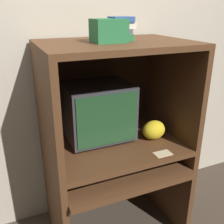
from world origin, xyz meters
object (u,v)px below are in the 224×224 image
at_px(crt_monitor, 98,111).
at_px(mouse, 145,161).
at_px(keyboard, 110,171).
at_px(book_stack, 121,29).
at_px(snack_bag, 154,130).
at_px(storage_box, 109,31).

xyz_separation_m(crt_monitor, mouse, (0.27, -0.24, -0.34)).
distance_m(keyboard, book_stack, 0.93).
distance_m(keyboard, snack_bag, 0.43).
xyz_separation_m(keyboard, snack_bag, (0.38, 0.07, 0.20)).
bearing_deg(storage_box, snack_bag, -4.91).
height_order(crt_monitor, mouse, crt_monitor).
bearing_deg(snack_bag, keyboard, -169.20).
bearing_deg(keyboard, storage_box, 69.68).
distance_m(keyboard, storage_box, 0.91).
bearing_deg(book_stack, storage_box, -153.57).
relative_size(mouse, storage_box, 0.32).
relative_size(crt_monitor, snack_bag, 2.66).
bearing_deg(mouse, snack_bag, 33.36).
distance_m(snack_bag, storage_box, 0.78).
distance_m(keyboard, mouse, 0.28).
relative_size(keyboard, mouse, 6.87).
height_order(keyboard, mouse, mouse).
bearing_deg(book_stack, keyboard, -132.59).
height_order(crt_monitor, storage_box, storage_box).
xyz_separation_m(keyboard, storage_box, (0.04, 0.10, 0.90)).
bearing_deg(book_stack, crt_monitor, 142.06).
height_order(keyboard, storage_box, storage_box).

